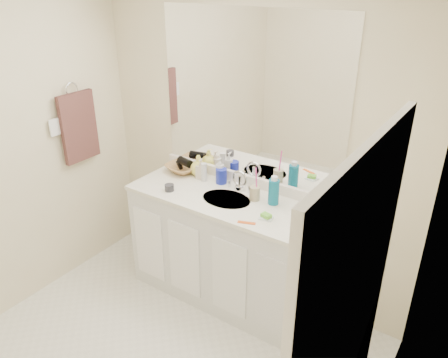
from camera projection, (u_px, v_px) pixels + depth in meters
wall_back at (249, 145)px, 3.23m from camera, size 2.60×0.02×2.40m
wall_right at (369, 322)px, 1.60m from camera, size 0.02×2.60×2.40m
vanity_cabinet at (228, 250)px, 3.35m from camera, size 1.50×0.55×0.85m
countertop at (228, 200)px, 3.16m from camera, size 1.52×0.57×0.03m
backsplash at (247, 180)px, 3.34m from camera, size 1.52×0.03×0.08m
sink_basin at (226, 200)px, 3.15m from camera, size 0.37×0.37×0.02m
faucet at (240, 183)px, 3.25m from camera, size 0.02×0.02×0.11m
mirror at (249, 97)px, 3.07m from camera, size 1.48×0.01×1.20m
blue_mug at (221, 176)px, 3.36m from camera, size 0.11×0.11×0.12m
tan_cup at (255, 193)px, 3.11m from camera, size 0.09×0.09×0.10m
toothbrush at (256, 181)px, 3.06m from camera, size 0.01×0.04×0.21m
mouthwash_bottle at (274, 192)px, 3.04m from camera, size 0.09×0.09×0.18m
soap_dish at (266, 218)px, 2.89m from camera, size 0.10×0.09×0.01m
green_soap at (266, 215)px, 2.88m from camera, size 0.07×0.06×0.02m
orange_comb at (247, 223)px, 2.84m from camera, size 0.12×0.07×0.00m
dark_jar at (169, 188)px, 3.25m from camera, size 0.08×0.08×0.05m
extra_white_bottle at (204, 172)px, 3.39m from camera, size 0.06×0.06×0.15m
soap_bottle_white at (220, 170)px, 3.37m from camera, size 0.07×0.08×0.19m
soap_bottle_cream at (201, 168)px, 3.43m from camera, size 0.09×0.09×0.16m
soap_bottle_yellow at (199, 165)px, 3.47m from camera, size 0.15×0.15×0.17m
wicker_basket at (183, 168)px, 3.56m from camera, size 0.30×0.30×0.07m
hair_dryer at (185, 162)px, 3.52m from camera, size 0.14×0.09×0.07m
towel_ring at (72, 89)px, 3.33m from camera, size 0.01×0.11×0.11m
hand_towel at (79, 127)px, 3.44m from camera, size 0.04×0.32×0.55m
switch_plate at (55, 127)px, 3.28m from camera, size 0.01×0.08×0.13m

